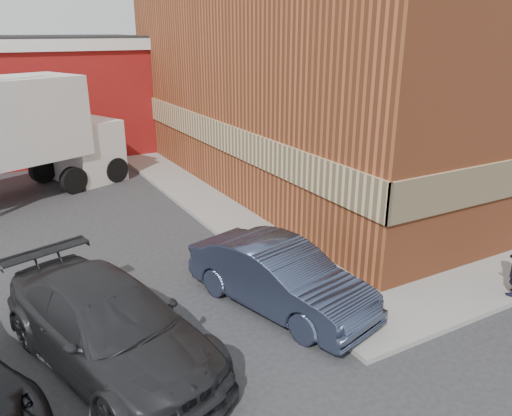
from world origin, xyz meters
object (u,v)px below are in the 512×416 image
sedan (280,277)px  box_truck (8,131)px  brick_building (367,60)px  suv_b (110,326)px

sedan → box_truck: size_ratio=0.50×
brick_building → suv_b: 15.99m
brick_building → suv_b: brick_building is taller
sedan → suv_b: suv_b is taller
box_truck → brick_building: bearing=-34.7°
brick_building → box_truck: (-13.64, 3.09, -2.19)m
box_truck → sedan: bearing=-90.9°
brick_building → sedan: (-9.30, -8.21, -3.94)m
sedan → box_truck: (-4.35, 11.30, 1.74)m
suv_b → box_truck: 11.60m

